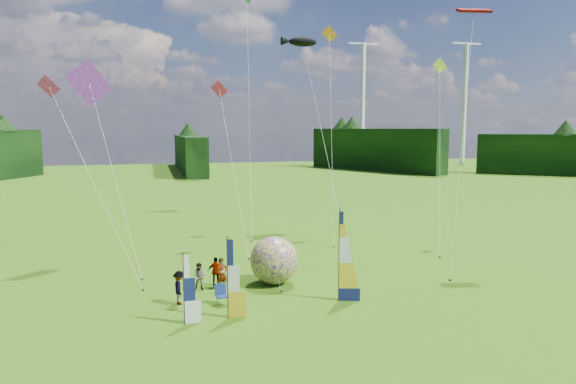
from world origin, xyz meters
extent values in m
plane|color=#407910|center=(0.00, 0.00, 0.00)|extent=(220.00, 220.00, 0.00)
sphere|color=#150773|center=(-1.25, 6.14, 1.36)|extent=(2.83, 2.83, 2.72)
imported|color=#66594C|center=(-4.24, 5.82, 0.88)|extent=(0.77, 0.68, 1.76)
imported|color=#66594C|center=(-5.43, 6.05, 0.76)|extent=(0.81, 0.57, 1.51)
imported|color=#66594C|center=(-6.62, 4.02, 0.85)|extent=(0.42, 1.11, 1.70)
imported|color=#66594C|center=(-4.47, 6.64, 0.81)|extent=(1.01, 0.60, 1.62)
camera|label=1|loc=(-7.80, -21.38, 8.76)|focal=32.00mm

